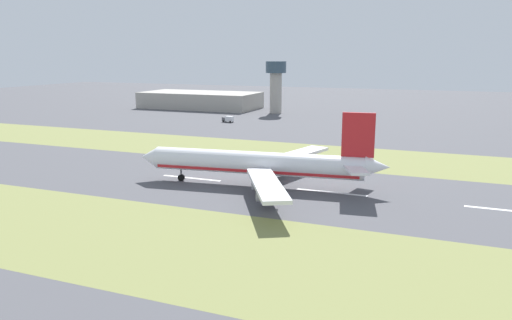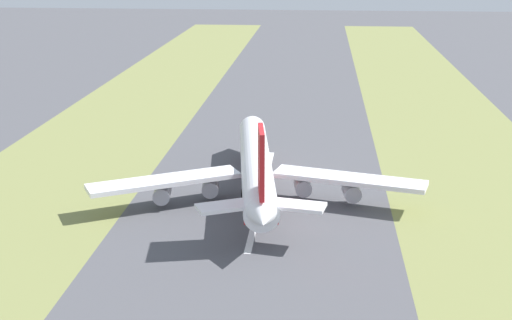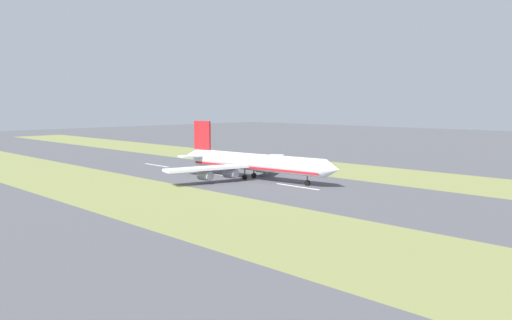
{
  "view_description": "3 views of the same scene",
  "coord_description": "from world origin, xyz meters",
  "px_view_note": "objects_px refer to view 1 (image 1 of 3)",
  "views": [
    {
      "loc": [
        -119.57,
        -45.26,
        33.94
      ],
      "look_at": [
        -1.18,
        2.25,
        7.0
      ],
      "focal_mm": 35.0,
      "sensor_mm": 36.0,
      "label": 1
    },
    {
      "loc": [
        10.93,
        -132.03,
        48.55
      ],
      "look_at": [
        -1.18,
        2.25,
        7.0
      ],
      "focal_mm": 50.0,
      "sensor_mm": 36.0,
      "label": 2
    },
    {
      "loc": [
        122.6,
        125.13,
        26.68
      ],
      "look_at": [
        -1.18,
        2.25,
        7.0
      ],
      "focal_mm": 35.0,
      "sensor_mm": 36.0,
      "label": 3
    }
  ],
  "objects_px": {
    "airplane_main_jet": "(263,164)",
    "control_tower": "(276,81)",
    "service_truck": "(228,119)",
    "terminal_building": "(200,100)"
  },
  "relations": [
    {
      "from": "terminal_building",
      "to": "service_truck",
      "type": "relative_size",
      "value": 11.98
    },
    {
      "from": "terminal_building",
      "to": "airplane_main_jet",
      "type": "bearing_deg",
      "value": -147.25
    },
    {
      "from": "airplane_main_jet",
      "to": "terminal_building",
      "type": "bearing_deg",
      "value": 32.75
    },
    {
      "from": "airplane_main_jet",
      "to": "terminal_building",
      "type": "distance_m",
      "value": 202.01
    },
    {
      "from": "airplane_main_jet",
      "to": "service_truck",
      "type": "bearing_deg",
      "value": 29.09
    },
    {
      "from": "airplane_main_jet",
      "to": "terminal_building",
      "type": "xyz_separation_m",
      "value": [
        169.9,
        109.28,
        -0.91
      ]
    },
    {
      "from": "service_truck",
      "to": "control_tower",
      "type": "bearing_deg",
      "value": -10.62
    },
    {
      "from": "airplane_main_jet",
      "to": "service_truck",
      "type": "xyz_separation_m",
      "value": [
        112.65,
        62.68,
        -4.36
      ]
    },
    {
      "from": "terminal_building",
      "to": "control_tower",
      "type": "relative_size",
      "value": 2.48
    },
    {
      "from": "airplane_main_jet",
      "to": "control_tower",
      "type": "distance_m",
      "value": 169.54
    }
  ]
}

